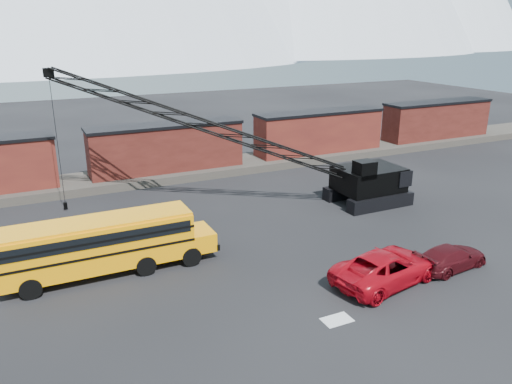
# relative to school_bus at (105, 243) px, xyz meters

# --- Properties ---
(ground) EXTENTS (160.00, 160.00, 0.00)m
(ground) POSITION_rel_school_bus_xyz_m (8.23, -5.40, -1.79)
(ground) COLOR black
(ground) RESTS_ON ground
(gravel_berm) EXTENTS (120.00, 5.00, 0.70)m
(gravel_berm) POSITION_rel_school_bus_xyz_m (8.23, 16.60, -1.44)
(gravel_berm) COLOR #47403A
(gravel_berm) RESTS_ON ground
(boxcar_mid) EXTENTS (13.70, 3.10, 4.17)m
(boxcar_mid) POSITION_rel_school_bus_xyz_m (8.23, 16.60, 0.97)
(boxcar_mid) COLOR #571E18
(boxcar_mid) RESTS_ON gravel_berm
(boxcar_east_near) EXTENTS (13.70, 3.10, 4.17)m
(boxcar_east_near) POSITION_rel_school_bus_xyz_m (24.23, 16.60, 0.97)
(boxcar_east_near) COLOR #4A1815
(boxcar_east_near) RESTS_ON gravel_berm
(boxcar_east_far) EXTENTS (13.70, 3.10, 4.17)m
(boxcar_east_far) POSITION_rel_school_bus_xyz_m (40.23, 16.60, 0.97)
(boxcar_east_far) COLOR #571E18
(boxcar_east_far) RESTS_ON gravel_berm
(snow_patch) EXTENTS (1.40, 0.90, 0.02)m
(snow_patch) POSITION_rel_school_bus_xyz_m (8.73, -9.40, -1.78)
(snow_patch) COLOR silver
(snow_patch) RESTS_ON ground
(school_bus) EXTENTS (11.65, 2.65, 3.19)m
(school_bus) POSITION_rel_school_bus_xyz_m (0.00, 0.00, 0.00)
(school_bus) COLOR orange
(school_bus) RESTS_ON ground
(red_pickup) EXTENTS (6.78, 4.03, 1.77)m
(red_pickup) POSITION_rel_school_bus_xyz_m (13.08, -7.51, -0.91)
(red_pickup) COLOR #B20815
(red_pickup) RESTS_ON ground
(maroon_suv) EXTENTS (4.84, 2.36, 1.36)m
(maroon_suv) POSITION_rel_school_bus_xyz_m (17.46, -7.79, -1.12)
(maroon_suv) COLOR #3D0A10
(maroon_suv) RESTS_ON ground
(crawler_crane) EXTENTS (24.50, 10.91, 10.48)m
(crawler_crane) POSITION_rel_school_bus_xyz_m (8.86, 7.42, 4.35)
(crawler_crane) COLOR black
(crawler_crane) RESTS_ON ground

